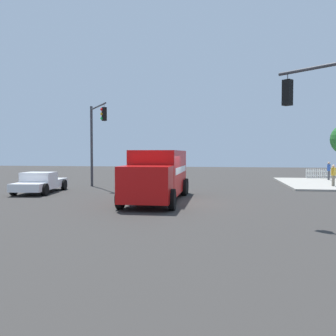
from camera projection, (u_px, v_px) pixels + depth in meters
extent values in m
plane|color=#33302D|center=(181.00, 203.00, 19.01)|extent=(100.00, 100.00, 0.00)
cube|color=red|center=(161.00, 172.00, 20.82)|extent=(2.52, 6.35, 2.45)
cube|color=red|center=(146.00, 184.00, 16.63)|extent=(2.44, 1.95, 1.70)
cube|color=black|center=(142.00, 178.00, 15.77)|extent=(2.02, 0.12, 0.88)
cube|color=#B2B2B7|center=(168.00, 190.00, 23.90)|extent=(2.31, 0.24, 0.21)
cube|color=white|center=(181.00, 170.00, 20.64)|extent=(0.12, 5.30, 0.36)
cube|color=white|center=(140.00, 169.00, 20.99)|extent=(0.12, 5.30, 0.36)
cylinder|color=black|center=(172.00, 200.00, 16.53)|extent=(0.30, 1.01, 1.00)
cylinder|color=black|center=(120.00, 199.00, 16.89)|extent=(0.30, 1.01, 1.00)
cylinder|color=black|center=(184.00, 188.00, 22.23)|extent=(0.30, 1.01, 1.00)
cylinder|color=black|center=(145.00, 187.00, 22.58)|extent=(0.30, 1.01, 1.00)
cylinder|color=black|center=(186.00, 186.00, 23.27)|extent=(0.30, 1.01, 1.00)
cylinder|color=black|center=(149.00, 186.00, 23.62)|extent=(0.30, 1.01, 1.00)
cylinder|color=#38383D|center=(288.00, 76.00, 13.20)|extent=(0.03, 0.03, 0.25)
cube|color=black|center=(287.00, 93.00, 13.22)|extent=(0.42, 0.42, 0.95)
sphere|color=red|center=(290.00, 85.00, 13.33)|extent=(0.20, 0.20, 0.20)
sphere|color=#EFA314|center=(290.00, 93.00, 13.34)|extent=(0.20, 0.20, 0.20)
sphere|color=#19CC4C|center=(290.00, 101.00, 13.35)|extent=(0.20, 0.20, 0.20)
cylinder|color=#38383D|center=(92.00, 146.00, 28.44)|extent=(0.20, 0.20, 6.37)
cylinder|color=#38383D|center=(98.00, 106.00, 26.49)|extent=(2.44, 3.40, 0.12)
cylinder|color=#38383D|center=(104.00, 105.00, 24.97)|extent=(0.03, 0.03, 0.25)
cube|color=black|center=(104.00, 114.00, 25.00)|extent=(0.42, 0.42, 0.95)
sphere|color=red|center=(102.00, 109.00, 24.91)|extent=(0.20, 0.20, 0.20)
sphere|color=#EFA314|center=(102.00, 114.00, 24.92)|extent=(0.20, 0.20, 0.20)
sphere|color=#19CC4C|center=(102.00, 118.00, 24.93)|extent=(0.20, 0.20, 0.20)
cube|color=white|center=(28.00, 187.00, 22.12)|extent=(2.10, 1.71, 0.50)
cube|color=white|center=(39.00, 181.00, 23.70)|extent=(2.13, 1.91, 1.10)
cube|color=black|center=(39.00, 176.00, 23.69)|extent=(1.94, 1.62, 0.48)
cube|color=white|center=(50.00, 182.00, 25.56)|extent=(2.16, 2.20, 0.55)
cylinder|color=black|center=(45.00, 190.00, 22.21)|extent=(0.32, 0.78, 0.76)
cylinder|color=black|center=(14.00, 189.00, 22.31)|extent=(0.32, 0.78, 0.76)
cylinder|color=black|center=(64.00, 185.00, 25.63)|extent=(0.32, 0.78, 0.76)
cylinder|color=black|center=(37.00, 185.00, 25.74)|extent=(0.32, 0.78, 0.76)
cylinder|color=gray|center=(334.00, 181.00, 27.25)|extent=(0.14, 0.14, 0.81)
cylinder|color=gray|center=(333.00, 181.00, 27.15)|extent=(0.14, 0.14, 0.81)
cube|color=gold|center=(333.00, 172.00, 27.17)|extent=(0.39, 0.40, 0.61)
sphere|color=beige|center=(334.00, 166.00, 27.15)|extent=(0.22, 0.22, 0.22)
cylinder|color=gold|center=(335.00, 171.00, 27.31)|extent=(0.09, 0.09, 0.54)
cylinder|color=gold|center=(332.00, 171.00, 27.04)|extent=(0.09, 0.09, 0.54)
cylinder|color=#4C4C51|center=(329.00, 175.00, 33.51)|extent=(0.14, 0.14, 0.84)
cylinder|color=#4C4C51|center=(328.00, 175.00, 33.38)|extent=(0.14, 0.14, 0.84)
cube|color=#3359B2|center=(329.00, 168.00, 33.42)|extent=(0.36, 0.40, 0.63)
sphere|color=tan|center=(329.00, 163.00, 33.40)|extent=(0.23, 0.23, 0.23)
cylinder|color=#3359B2|center=(329.00, 167.00, 33.59)|extent=(0.09, 0.09, 0.57)
cylinder|color=#3359B2|center=(328.00, 167.00, 33.24)|extent=(0.09, 0.09, 0.57)
cube|color=white|center=(335.00, 174.00, 35.47)|extent=(0.08, 0.04, 0.95)
cube|color=white|center=(333.00, 174.00, 35.50)|extent=(0.08, 0.04, 0.95)
cube|color=white|center=(331.00, 174.00, 35.53)|extent=(0.08, 0.04, 0.95)
cube|color=white|center=(329.00, 174.00, 35.56)|extent=(0.08, 0.04, 0.95)
cube|color=white|center=(327.00, 174.00, 35.58)|extent=(0.08, 0.04, 0.95)
cube|color=white|center=(325.00, 174.00, 35.61)|extent=(0.08, 0.04, 0.95)
cube|color=white|center=(323.00, 174.00, 35.64)|extent=(0.08, 0.04, 0.95)
cube|color=white|center=(321.00, 173.00, 35.67)|extent=(0.08, 0.04, 0.95)
cube|color=white|center=(319.00, 173.00, 35.70)|extent=(0.08, 0.04, 0.95)
cube|color=white|center=(318.00, 173.00, 35.73)|extent=(0.08, 0.04, 0.95)
cube|color=white|center=(316.00, 173.00, 35.76)|extent=(0.08, 0.04, 0.95)
cube|color=white|center=(314.00, 173.00, 35.79)|extent=(0.08, 0.04, 0.95)
cube|color=white|center=(312.00, 173.00, 35.82)|extent=(0.08, 0.04, 0.95)
cube|color=white|center=(310.00, 173.00, 35.85)|extent=(0.08, 0.04, 0.95)
cube|color=white|center=(308.00, 173.00, 35.88)|extent=(0.08, 0.04, 0.95)
cube|color=white|center=(306.00, 173.00, 35.90)|extent=(0.08, 0.04, 0.95)
cube|color=white|center=(336.00, 171.00, 35.46)|extent=(5.68, 0.03, 0.07)
cube|color=white|center=(336.00, 176.00, 35.48)|extent=(5.68, 0.03, 0.07)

